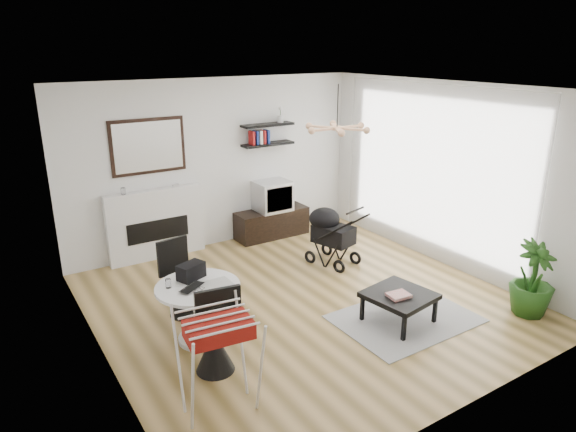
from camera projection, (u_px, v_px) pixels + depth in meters
floor at (304, 301)px, 6.68m from camera, size 5.00×5.00×0.00m
ceiling at (306, 88)px, 5.83m from camera, size 5.00×5.00×0.00m
wall_back at (217, 164)px, 8.25m from camera, size 5.00×0.00×5.00m
wall_left at (93, 242)px, 4.98m from camera, size 0.00×5.00×5.00m
wall_right at (445, 175)px, 7.54m from camera, size 0.00×5.00×5.00m
sheer_curtain at (430, 173)px, 7.65m from camera, size 0.04×3.60×2.60m
fireplace at (155, 216)px, 7.84m from camera, size 1.50×0.17×2.16m
shelf_lower at (268, 144)px, 8.52m from camera, size 0.90×0.25×0.04m
shelf_upper at (268, 125)px, 8.42m from camera, size 0.90×0.25×0.04m
pendant_lamp at (337, 128)px, 6.60m from camera, size 0.90×0.90×0.10m
tv_console at (272, 223)px, 8.87m from camera, size 1.28×0.45×0.48m
crt_tv at (272, 196)px, 8.72m from camera, size 0.58×0.50×0.50m
dining_table at (199, 304)px, 5.66m from camera, size 0.93×0.93×0.68m
laptop at (195, 289)px, 5.49m from camera, size 0.37×0.33×0.02m
black_bag at (191, 271)px, 5.73m from camera, size 0.34×0.28×0.18m
newspaper at (216, 285)px, 5.59m from camera, size 0.36×0.29×0.01m
drinking_glass at (168, 283)px, 5.52m from camera, size 0.06×0.06×0.10m
chair_far at (183, 292)px, 6.27m from camera, size 0.46×0.48×0.94m
chair_near at (215, 343)px, 5.15m from camera, size 0.50×0.52×1.02m
drying_rack at (219, 362)px, 4.52m from camera, size 0.72×0.68×0.98m
stroller at (330, 237)px, 7.75m from camera, size 0.67×0.85×0.95m
rug at (405, 318)px, 6.24m from camera, size 1.65×1.19×0.01m
coffee_table at (399, 296)px, 6.08m from camera, size 0.81×0.81×0.37m
magazines at (399, 295)px, 5.98m from camera, size 0.27×0.22×0.04m
potted_plant at (533, 279)px, 6.23m from camera, size 0.54×0.54×0.93m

